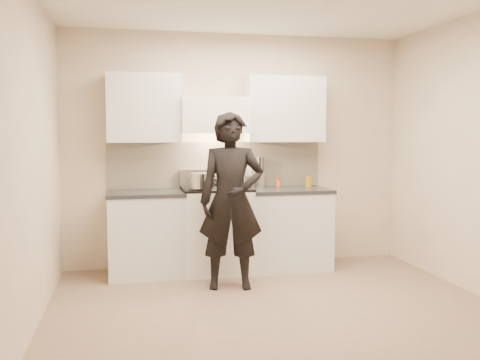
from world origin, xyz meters
name	(u,v)px	position (x,y,z in m)	size (l,w,h in m)	color
ground_plane	(277,310)	(0.00, 0.00, 0.00)	(4.00, 4.00, 0.00)	#89705B
room_shell	(261,128)	(-0.06, 0.37, 1.60)	(4.04, 3.54, 2.70)	beige
stove	(217,229)	(-0.30, 1.42, 0.47)	(0.76, 0.65, 0.96)	white
counter_right	(288,228)	(0.53, 1.43, 0.46)	(0.92, 0.67, 0.92)	silver
counter_left	(146,233)	(-1.08, 1.43, 0.46)	(0.82, 0.67, 0.92)	silver
wok	(223,178)	(-0.20, 1.57, 1.04)	(0.31, 0.38, 0.25)	#B9B9B9
stock_pot	(200,181)	(-0.50, 1.28, 1.04)	(0.32, 0.32, 0.16)	#B9B9B9
utensil_crock	(260,177)	(0.26, 1.67, 1.03)	(0.13, 0.13, 0.36)	#9E9E9E
spice_jar	(279,182)	(0.47, 1.61, 0.97)	(0.05, 0.05, 0.11)	orange
oil_glass	(309,181)	(0.83, 1.56, 0.99)	(0.07, 0.07, 0.13)	#A17A14
person	(231,201)	(-0.26, 0.75, 0.88)	(0.64, 0.42, 1.76)	black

